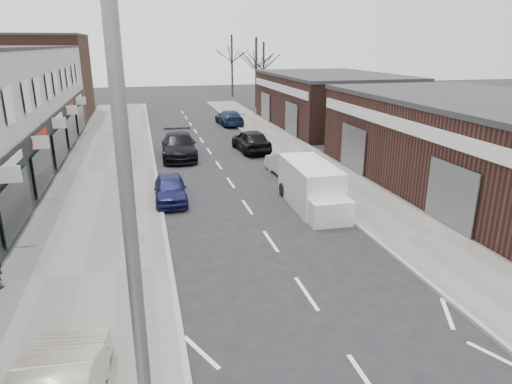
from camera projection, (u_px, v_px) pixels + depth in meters
pavement_left at (106, 171)px, 27.11m from camera, size 5.50×64.00×0.12m
pavement_right at (305, 159)px, 30.00m from camera, size 3.50×64.00×0.12m
brick_block_far at (45, 78)px, 45.53m from camera, size 8.00×10.00×8.00m
right_unit_near at (483, 146)px, 23.51m from camera, size 10.00×18.00×4.50m
right_unit_far at (330, 101)px, 41.96m from camera, size 10.00×16.00×4.50m
tree_far_a at (256, 107)px, 54.75m from camera, size 3.60×3.60×8.00m
tree_far_b at (263, 101)px, 60.86m from camera, size 3.60×3.60×7.50m
tree_far_c at (233, 97)px, 65.70m from camera, size 3.60×3.60×8.50m
street_lamp at (152, 288)px, 5.18m from camera, size 2.23×0.22×8.00m
warning_sign at (129, 182)px, 17.59m from camera, size 0.12×0.80×2.70m
white_van at (311, 187)px, 21.12m from camera, size 1.96×5.26×2.03m
parked_car_left_a at (170, 189)px, 21.90m from camera, size 1.60×3.77×1.27m
parked_car_left_b at (179, 146)px, 30.37m from camera, size 2.53×5.63×1.60m
parked_car_right_a at (289, 164)px, 26.04m from camera, size 1.82×4.43×1.43m
parked_car_right_b at (251, 140)px, 32.11m from camera, size 2.20×4.76×1.58m
parked_car_right_c at (229, 118)px, 42.65m from camera, size 2.21×4.86×1.38m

